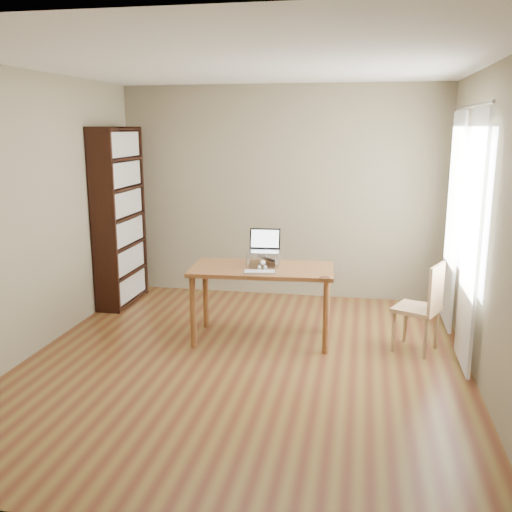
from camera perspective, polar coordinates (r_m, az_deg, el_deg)
The scene contains 10 objects.
room at distance 4.90m, azimuth -0.90°, elevation 3.46°, with size 4.04×4.54×2.64m.
bookshelf at distance 6.97m, azimuth -13.49°, elevation 3.80°, with size 0.30×0.90×2.10m.
curtains at distance 5.68m, azimuth 19.85°, elevation 2.64°, with size 0.03×1.90×2.25m.
desk at distance 5.62m, azimuth 0.62°, elevation -2.11°, with size 1.43×0.78×0.75m.
laptop_stand at distance 5.65m, azimuth 0.76°, elevation -0.13°, with size 0.32×0.25×0.13m.
laptop at distance 5.68m, azimuth 0.86°, elevation 1.02°, with size 0.32×0.27×0.22m.
keyboard at distance 5.38m, azimuth 0.36°, elevation -1.60°, with size 0.32×0.18×0.02m.
coaster at distance 5.24m, azimuth 6.86°, elevation -2.17°, with size 0.10×0.10×0.01m, color brown.
cat at distance 5.68m, azimuth 0.71°, elevation -0.19°, with size 0.26×0.49×0.16m.
chair at distance 5.62m, azimuth 16.45°, elevation -4.62°, with size 0.52×0.51×0.87m.
Camera 1 is at (1.01, -4.73, 2.10)m, focal length 40.00 mm.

